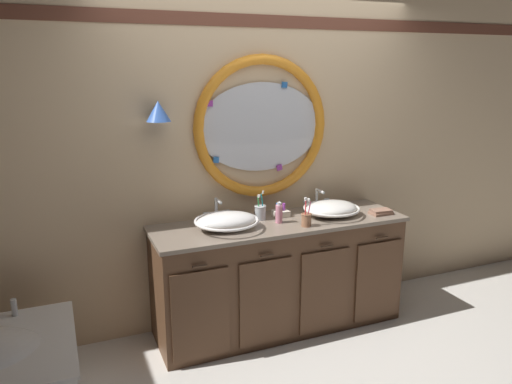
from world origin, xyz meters
The scene contains 12 objects.
ground_plane centered at (0.00, 0.00, 0.00)m, with size 14.00×14.00×0.00m, color silver.
back_wall_assembly centered at (0.00, 0.59, 1.32)m, with size 6.40×0.26×2.60m.
vanity_counter centered at (0.01, 0.26, 0.44)m, with size 1.95×0.61×0.87m.
sink_basin_left centered at (-0.43, 0.24, 0.93)m, with size 0.46×0.46×0.12m.
sink_basin_right centered at (0.44, 0.24, 0.92)m, with size 0.44×0.44×0.11m.
faucet_set_left centered at (-0.43, 0.47, 0.94)m, with size 0.21×0.14×0.18m.
faucet_set_right centered at (0.44, 0.47, 0.93)m, with size 0.24×0.13×0.17m.
toothbrush_holder_left centered at (-0.11, 0.36, 0.93)m, with size 0.09×0.09×0.22m.
toothbrush_holder_right centered at (0.13, 0.08, 0.92)m, with size 0.08×0.08×0.22m.
soap_dispenser centered at (-0.02, 0.23, 0.94)m, with size 0.05×0.06×0.17m.
folded_hand_towel centered at (0.82, 0.12, 0.89)m, with size 0.17×0.11×0.04m.
toiletry_basket centered at (0.06, 0.37, 0.90)m, with size 0.12×0.10×0.11m.
Camera 1 is at (-1.52, -2.93, 2.00)m, focal length 34.54 mm.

